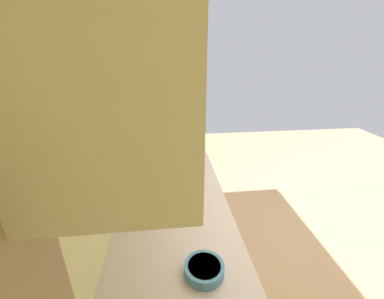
{
  "coord_description": "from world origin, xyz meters",
  "views": [
    {
      "loc": [
        -1.79,
        1.38,
        1.79
      ],
      "look_at": [
        -0.37,
        1.22,
        1.18
      ],
      "focal_mm": 22.25,
      "sensor_mm": 36.0,
      "label": 1
    }
  ],
  "objects_px": {
    "oven_range": "(168,144)",
    "bowl": "(204,269)",
    "kettle": "(187,169)",
    "microwave": "(167,139)"
  },
  "relations": [
    {
      "from": "bowl",
      "to": "microwave",
      "type": "bearing_deg",
      "value": 6.13
    },
    {
      "from": "oven_range",
      "to": "bowl",
      "type": "xyz_separation_m",
      "value": [
        -2.61,
        -0.12,
        0.47
      ]
    },
    {
      "from": "bowl",
      "to": "oven_range",
      "type": "bearing_deg",
      "value": 2.61
    },
    {
      "from": "bowl",
      "to": "kettle",
      "type": "bearing_deg",
      "value": -0.0
    },
    {
      "from": "oven_range",
      "to": "bowl",
      "type": "height_order",
      "value": "oven_range"
    },
    {
      "from": "oven_range",
      "to": "microwave",
      "type": "bearing_deg",
      "value": 179.52
    },
    {
      "from": "oven_range",
      "to": "bowl",
      "type": "relative_size",
      "value": 6.67
    },
    {
      "from": "oven_range",
      "to": "kettle",
      "type": "bearing_deg",
      "value": -176.26
    },
    {
      "from": "microwave",
      "to": "kettle",
      "type": "bearing_deg",
      "value": -162.96
    },
    {
      "from": "oven_range",
      "to": "kettle",
      "type": "xyz_separation_m",
      "value": [
        -1.82,
        -0.12,
        0.53
      ]
    }
  ]
}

